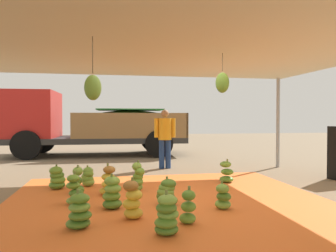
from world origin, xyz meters
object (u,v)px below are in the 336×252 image
object	(u,v)px
banana_bunch_13	(57,178)
banana_bunch_1	(223,197)
cargo_truck_main	(89,124)
worker_0	(165,134)
banana_bunch_4	(167,216)
banana_bunch_11	(138,178)
banana_bunch_3	(108,181)
banana_bunch_8	(77,182)
banana_bunch_2	(74,190)
banana_bunch_9	(88,177)
banana_bunch_0	(112,194)
banana_bunch_6	(132,201)
banana_bunch_7	(226,173)
banana_bunch_5	(79,212)
banana_bunch_14	(167,193)
banana_bunch_10	(188,208)

from	to	relation	value
banana_bunch_13	banana_bunch_1	bearing A→B (deg)	-35.47
cargo_truck_main	worker_0	xyz separation A→B (m)	(2.30, -3.74, -0.23)
banana_bunch_4	banana_bunch_11	distance (m)	2.41
banana_bunch_1	worker_0	size ratio (longest dim) A/B	0.27
banana_bunch_3	banana_bunch_8	xyz separation A→B (m)	(-0.55, 0.15, -0.01)
banana_bunch_2	banana_bunch_9	world-z (taller)	banana_bunch_2
banana_bunch_0	banana_bunch_2	world-z (taller)	banana_bunch_2
banana_bunch_4	banana_bunch_6	xyz separation A→B (m)	(-0.36, 0.73, 0.02)
banana_bunch_13	banana_bunch_9	bearing A→B (deg)	17.28
banana_bunch_7	banana_bunch_8	world-z (taller)	banana_bunch_8
banana_bunch_5	banana_bunch_3	bearing A→B (deg)	78.71
banana_bunch_0	banana_bunch_1	size ratio (longest dim) A/B	1.22
banana_bunch_14	banana_bunch_11	bearing A→B (deg)	109.02
banana_bunch_10	banana_bunch_11	bearing A→B (deg)	103.40
banana_bunch_3	banana_bunch_7	size ratio (longest dim) A/B	1.15
banana_bunch_8	cargo_truck_main	bearing A→B (deg)	91.57
banana_bunch_4	banana_bunch_7	world-z (taller)	banana_bunch_4
banana_bunch_8	banana_bunch_11	distance (m)	1.12
banana_bunch_4	banana_bunch_5	bearing A→B (deg)	158.10
banana_bunch_10	banana_bunch_9	bearing A→B (deg)	118.37
banana_bunch_6	banana_bunch_14	size ratio (longest dim) A/B	1.25
banana_bunch_3	worker_0	xyz separation A→B (m)	(1.57, 2.96, 0.71)
banana_bunch_4	banana_bunch_10	distance (m)	0.50
banana_bunch_0	banana_bunch_10	size ratio (longest dim) A/B	1.08
banana_bunch_13	banana_bunch_7	bearing A→B (deg)	0.96
banana_bunch_8	cargo_truck_main	world-z (taller)	cargo_truck_main
banana_bunch_2	banana_bunch_11	size ratio (longest dim) A/B	0.92
worker_0	banana_bunch_4	bearing A→B (deg)	-99.57
banana_bunch_10	banana_bunch_13	world-z (taller)	banana_bunch_10
banana_bunch_1	banana_bunch_3	world-z (taller)	banana_bunch_3
banana_bunch_7	banana_bunch_10	world-z (taller)	banana_bunch_7
banana_bunch_8	banana_bunch_14	world-z (taller)	banana_bunch_8
banana_bunch_0	banana_bunch_14	size ratio (longest dim) A/B	1.18
banana_bunch_13	worker_0	world-z (taller)	worker_0
banana_bunch_0	banana_bunch_7	world-z (taller)	banana_bunch_0
banana_bunch_6	banana_bunch_10	distance (m)	0.80
banana_bunch_1	cargo_truck_main	xyz separation A→B (m)	(-2.48, 7.98, 1.00)
cargo_truck_main	banana_bunch_10	bearing A→B (deg)	-78.23
banana_bunch_9	banana_bunch_14	bearing A→B (deg)	-52.27
banana_bunch_13	cargo_truck_main	bearing A→B (deg)	87.55
banana_bunch_13	banana_bunch_3	bearing A→B (deg)	-34.25
banana_bunch_5	banana_bunch_11	distance (m)	2.18
banana_bunch_9	cargo_truck_main	bearing A→B (deg)	93.16
worker_0	cargo_truck_main	bearing A→B (deg)	121.58
worker_0	banana_bunch_11	bearing A→B (deg)	-110.01
banana_bunch_2	banana_bunch_5	distance (m)	1.23
banana_bunch_0	banana_bunch_11	xyz separation A→B (m)	(0.50, 1.12, 0.03)
banana_bunch_8	banana_bunch_10	distance (m)	2.56
banana_bunch_3	banana_bunch_10	bearing A→B (deg)	-60.40
banana_bunch_8	worker_0	xyz separation A→B (m)	(2.12, 2.81, 0.72)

